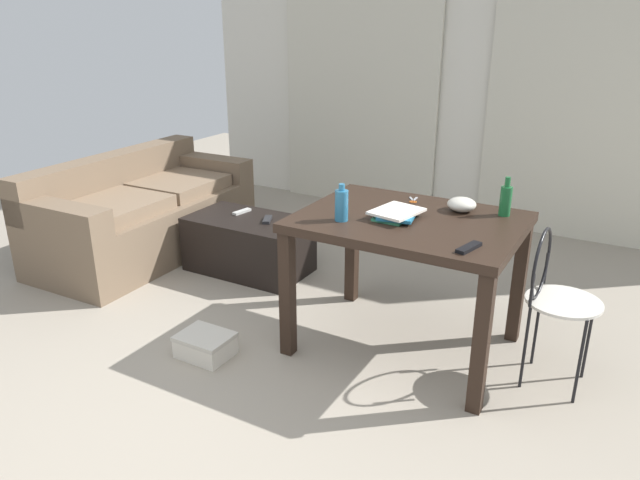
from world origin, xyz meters
The scene contains 16 objects.
ground_plane centered at (0.00, 1.49, 0.00)m, with size 9.09×9.09×0.00m, color gray.
wall_back centered at (0.00, 3.79, 1.34)m, with size 5.26×0.10×2.69m, color silver.
curtains centered at (0.00, 3.70, 1.16)m, with size 3.59×0.03×2.32m.
couch centered at (-1.91, 1.68, 0.31)m, with size 0.88×1.81×0.76m.
coffee_table centered at (-0.95, 1.78, 0.20)m, with size 0.87×0.51×0.41m.
craft_table centered at (0.46, 1.33, 0.67)m, with size 1.16×0.88×0.78m.
wire_chair centered at (1.22, 1.37, 0.52)m, with size 0.37×0.37×0.83m.
bottle_near centered at (0.89, 1.62, 0.87)m, with size 0.06×0.06×0.21m.
bottle_far centered at (0.17, 1.11, 0.87)m, with size 0.07×0.07×0.20m.
bowl centered at (0.67, 1.58, 0.82)m, with size 0.16×0.16×0.08m, color beige.
book_stack centered at (0.40, 1.29, 0.80)m, with size 0.26×0.30×0.05m.
tv_remote_on_table centered at (0.87, 1.04, 0.79)m, with size 0.05×0.17×0.02m, color black.
scissors centered at (0.37, 1.63, 0.78)m, with size 0.08×0.11×0.00m.
tv_remote_primary centered at (-1.06, 1.86, 0.42)m, with size 0.04×0.16×0.02m, color #B7B7B2.
tv_remote_secondary centered at (-0.79, 1.80, 0.42)m, with size 0.05×0.15×0.02m, color #232326.
shoebox centered at (-0.45, 0.68, 0.07)m, with size 0.29×0.23×0.13m.
Camera 1 is at (1.54, -1.53, 1.80)m, focal length 33.52 mm.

